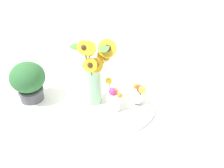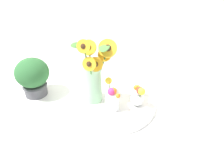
{
  "view_description": "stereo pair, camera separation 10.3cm",
  "coord_description": "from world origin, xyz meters",
  "views": [
    {
      "loc": [
        0.16,
        -0.86,
        0.74
      ],
      "look_at": [
        0.02,
        0.07,
        0.14
      ],
      "focal_mm": 35.0,
      "sensor_mm": 36.0,
      "label": 1
    },
    {
      "loc": [
        0.26,
        -0.84,
        0.74
      ],
      "look_at": [
        0.02,
        0.07,
        0.14
      ],
      "focal_mm": 35.0,
      "sensor_mm": 36.0,
      "label": 2
    }
  ],
  "objects": [
    {
      "name": "vase_bulb_right",
      "position": [
        0.16,
        0.08,
        0.08
      ],
      "size": [
        0.08,
        0.09,
        0.12
      ],
      "color": "white",
      "rests_on": "serving_tray"
    },
    {
      "name": "mason_jar_sunflowers",
      "position": [
        -0.07,
        0.06,
        0.17
      ],
      "size": [
        0.24,
        0.16,
        0.37
      ],
      "color": "#99CC9E",
      "rests_on": "serving_tray"
    },
    {
      "name": "vase_small_center",
      "position": [
        0.04,
        0.02,
        0.09
      ],
      "size": [
        0.09,
        0.1,
        0.16
      ],
      "color": "white",
      "rests_on": "serving_tray"
    },
    {
      "name": "ground_plane",
      "position": [
        0.0,
        0.0,
        0.0
      ],
      "size": [
        6.0,
        6.0,
        0.0
      ],
      "primitive_type": "plane",
      "color": "white"
    },
    {
      "name": "serving_tray",
      "position": [
        0.02,
        0.07,
        0.01
      ],
      "size": [
        0.47,
        0.47,
        0.02
      ],
      "color": "white",
      "rests_on": "ground_plane"
    },
    {
      "name": "potted_plant",
      "position": [
        -0.43,
        0.06,
        0.12
      ],
      "size": [
        0.19,
        0.19,
        0.23
      ],
      "color": "#4C4C51",
      "rests_on": "ground_plane"
    }
  ]
}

